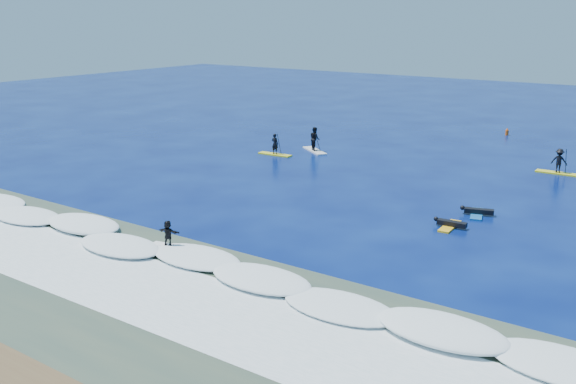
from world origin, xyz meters
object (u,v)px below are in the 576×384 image
Objects in this scene: prone_paddler_far at (477,212)px; marker_buoy at (507,132)px; sup_paddler_left at (275,147)px; wave_surfer at (168,235)px; sup_paddler_center at (315,141)px; prone_paddler_near at (450,224)px; sup_paddler_right at (559,163)px.

marker_buoy is (-6.08, 25.60, 0.15)m from prone_paddler_far.
sup_paddler_left is 1.51× the size of wave_surfer.
marker_buoy is at bearing 91.69° from sup_paddler_center.
prone_paddler_near is at bearing -1.62° from sup_paddler_center.
wave_surfer is at bearing -114.28° from sup_paddler_right.
sup_paddler_left reaches higher than wave_surfer.
sup_paddler_center reaches higher than prone_paddler_far.
sup_paddler_right reaches higher than marker_buoy.
sup_paddler_left is at bearing -123.05° from marker_buoy.
sup_paddler_center is 20.50m from prone_paddler_near.
wave_surfer is 2.59× the size of marker_buoy.
sup_paddler_right is 1.31× the size of prone_paddler_near.
sup_paddler_left is 19.69m from prone_paddler_far.
sup_paddler_left is 1.27× the size of prone_paddler_near.
marker_buoy is at bearing 7.77° from prone_paddler_near.
sup_paddler_center is 24.21m from wave_surfer.
sup_paddler_right is at bearing 57.35° from wave_surfer.
prone_paddler_near is at bearing -78.81° from marker_buoy.
sup_paddler_center is at bearing 44.50° from prone_paddler_far.
wave_surfer is at bearing -38.81° from sup_paddler_center.
prone_paddler_far is (0.44, 2.94, 0.01)m from prone_paddler_near.
sup_paddler_left is 3.56m from sup_paddler_center.
sup_paddler_right reaches higher than wave_surfer.
prone_paddler_far is at bearing 6.20° from sup_paddler_center.
sup_paddler_left is at bearing 59.75° from prone_paddler_near.
prone_paddler_far is 1.27× the size of wave_surfer.
sup_paddler_left is 0.90× the size of sup_paddler_center.
prone_paddler_far is 17.27m from wave_surfer.
sup_paddler_right is at bearing -22.78° from prone_paddler_far.
prone_paddler_near is (18.22, -9.22, -0.46)m from sup_paddler_left.
marker_buoy is at bearing 119.29° from sup_paddler_right.
sup_paddler_left reaches higher than marker_buoy.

